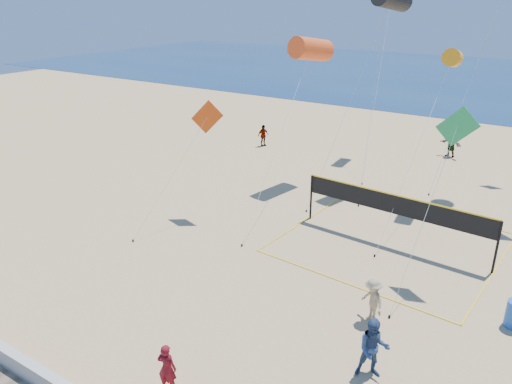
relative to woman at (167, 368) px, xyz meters
The scene contains 13 objects.
ground 1.56m from the woman, 57.72° to the left, with size 120.00×120.00×0.00m, color tan.
ocean 63.15m from the woman, 89.34° to the left, with size 140.00×50.00×0.03m, color navy.
woman is the anchor object (origin of this frame).
bystander_a 5.95m from the woman, 38.55° to the left, with size 0.94×0.74×1.94m, color navy.
bystander_b 7.27m from the woman, 59.70° to the left, with size 1.04×0.60×1.62m, color tan.
far_person_0 24.62m from the woman, 115.73° to the left, with size 0.93×0.39×1.58m, color gray.
far_person_1 27.06m from the woman, 86.69° to the left, with size 1.62×0.51×1.74m, color gray.
far_person_3 32.56m from the woman, 88.60° to the left, with size 0.89×0.69×1.83m, color gray.
volleyball_net 12.54m from the woman, 79.00° to the left, with size 9.49×9.35×2.36m.
kite_0 19.42m from the woman, 105.02° to the left, with size 2.46×10.79×8.44m.
kite_2 19.68m from the woman, 81.74° to the left, with size 1.09×8.77×8.15m.
kite_3 12.97m from the woman, 122.74° to the left, with size 1.83×4.79×5.87m.
kite_4 12.56m from the woman, 65.87° to the left, with size 1.60×4.16×6.87m.
Camera 1 is at (7.42, -9.15, 10.59)m, focal length 35.00 mm.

